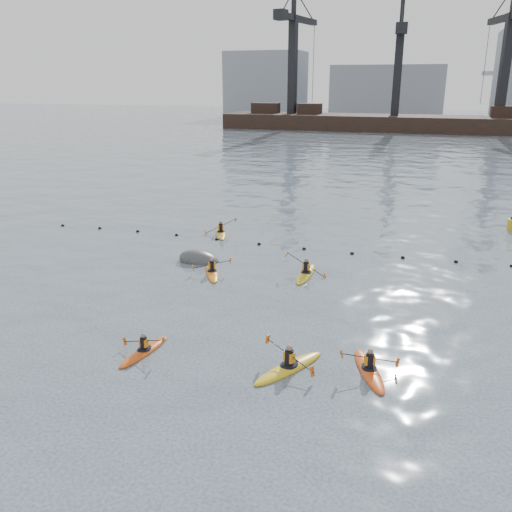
# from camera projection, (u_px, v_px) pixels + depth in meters

# --- Properties ---
(ground) EXTENTS (400.00, 400.00, 0.00)m
(ground) POSITION_uv_depth(u_px,v_px,m) (74.00, 489.00, 14.03)
(ground) COLOR #343E4C
(ground) RESTS_ON ground
(float_line) EXTENTS (33.24, 0.73, 0.24)m
(float_line) POSITION_uv_depth(u_px,v_px,m) (282.00, 246.00, 34.57)
(float_line) COLOR black
(float_line) RESTS_ON ground
(barge_pier) EXTENTS (72.00, 19.30, 29.50)m
(barge_pier) POSITION_uv_depth(u_px,v_px,m) (393.00, 121.00, 113.12)
(barge_pier) COLOR black
(barge_pier) RESTS_ON ground
(skyline) EXTENTS (141.00, 28.00, 22.00)m
(skyline) POSITION_uv_depth(u_px,v_px,m) (415.00, 83.00, 146.61)
(skyline) COLOR gray
(skyline) RESTS_ON ground
(kayaker_0) EXTENTS (1.99, 2.99, 1.01)m
(kayaker_0) POSITION_uv_depth(u_px,v_px,m) (144.00, 351.00, 21.05)
(kayaker_0) COLOR #CD4D13
(kayaker_0) RESTS_ON ground
(kayaker_1) EXTENTS (2.30, 3.40, 1.14)m
(kayaker_1) POSITION_uv_depth(u_px,v_px,m) (289.00, 367.00, 19.82)
(kayaker_1) COLOR yellow
(kayaker_1) RESTS_ON ground
(kayaker_2) EXTENTS (2.01, 3.12, 1.02)m
(kayaker_2) POSITION_uv_depth(u_px,v_px,m) (212.00, 272.00, 29.65)
(kayaker_2) COLOR orange
(kayaker_2) RESTS_ON ground
(kayaker_3) EXTENTS (2.38, 3.39, 1.40)m
(kayaker_3) POSITION_uv_depth(u_px,v_px,m) (306.00, 273.00, 29.42)
(kayaker_3) COLOR gold
(kayaker_3) RESTS_ON ground
(kayaker_4) EXTENTS (2.10, 3.29, 1.08)m
(kayaker_4) POSITION_uv_depth(u_px,v_px,m) (369.00, 369.00, 19.66)
(kayaker_4) COLOR #DE4A14
(kayaker_4) RESTS_ON ground
(kayaker_5) EXTENTS (2.15, 3.28, 1.29)m
(kayaker_5) POSITION_uv_depth(u_px,v_px,m) (221.00, 233.00, 37.27)
(kayaker_5) COLOR gold
(kayaker_5) RESTS_ON ground
(mooring_buoy) EXTENTS (2.90, 1.91, 1.73)m
(mooring_buoy) POSITION_uv_depth(u_px,v_px,m) (200.00, 261.00, 31.74)
(mooring_buoy) COLOR #3D4042
(mooring_buoy) RESTS_ON ground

